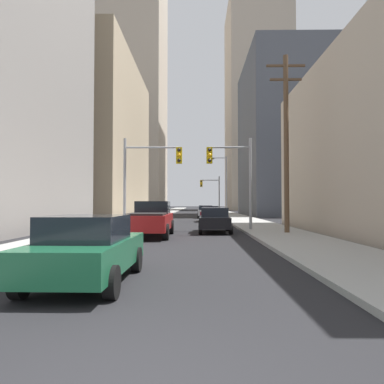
% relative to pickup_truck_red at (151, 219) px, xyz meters
% --- Properties ---
extents(sidewalk_left, '(3.73, 160.00, 0.15)m').
position_rel_pickup_truck_red_xyz_m(sidewalk_left, '(-3.47, 33.89, -0.86)').
color(sidewalk_left, '#9E9E99').
rests_on(sidewalk_left, ground).
extents(sidewalk_right, '(3.73, 160.00, 0.15)m').
position_rel_pickup_truck_red_xyz_m(sidewalk_right, '(7.17, 33.89, -0.86)').
color(sidewalk_right, '#9E9E99').
rests_on(sidewalk_right, ground).
extents(pickup_truck_red, '(2.20, 5.40, 1.90)m').
position_rel_pickup_truck_red_xyz_m(pickup_truck_red, '(0.00, 0.00, 0.00)').
color(pickup_truck_red, maroon).
rests_on(pickup_truck_red, ground).
extents(sedan_green, '(1.95, 4.23, 1.52)m').
position_rel_pickup_truck_red_xyz_m(sedan_green, '(0.04, -11.22, -0.16)').
color(sedan_green, '#195938').
rests_on(sedan_green, ground).
extents(sedan_black, '(1.95, 4.25, 1.52)m').
position_rel_pickup_truck_red_xyz_m(sedan_black, '(3.54, 2.63, -0.16)').
color(sedan_black, black).
rests_on(sedan_black, ground).
extents(sedan_maroon, '(1.96, 4.27, 1.52)m').
position_rel_pickup_truck_red_xyz_m(sedan_maroon, '(3.72, 15.56, -0.16)').
color(sedan_maroon, maroon).
rests_on(sedan_maroon, ground).
extents(sedan_silver, '(1.95, 4.22, 1.52)m').
position_rel_pickup_truck_red_xyz_m(sedan_silver, '(3.47, 24.01, -0.16)').
color(sedan_silver, '#B7BABF').
rests_on(sedan_silver, ground).
extents(traffic_signal_near_left, '(3.80, 0.44, 6.00)m').
position_rel_pickup_truck_red_xyz_m(traffic_signal_near_left, '(-0.59, 3.76, 3.11)').
color(traffic_signal_near_left, gray).
rests_on(traffic_signal_near_left, ground).
extents(traffic_signal_near_right, '(2.92, 0.44, 6.00)m').
position_rel_pickup_truck_red_xyz_m(traffic_signal_near_right, '(4.70, 3.75, 3.07)').
color(traffic_signal_near_right, gray).
rests_on(traffic_signal_near_right, ground).
extents(traffic_signal_far_right, '(3.08, 0.44, 6.00)m').
position_rel_pickup_truck_red_xyz_m(traffic_signal_far_right, '(4.62, 36.79, 3.07)').
color(traffic_signal_far_right, gray).
rests_on(traffic_signal_far_right, ground).
extents(utility_pole_right, '(2.20, 0.28, 10.25)m').
position_rel_pickup_truck_red_xyz_m(utility_pole_right, '(7.55, 1.06, 4.47)').
color(utility_pole_right, brown).
rests_on(utility_pole_right, ground).
extents(street_lamp_right, '(2.08, 0.32, 7.50)m').
position_rel_pickup_truck_red_xyz_m(street_lamp_right, '(5.70, 24.19, 3.57)').
color(street_lamp_right, gray).
rests_on(street_lamp_right, ground).
extents(building_left_mid_office, '(17.36, 27.65, 22.06)m').
position_rel_pickup_truck_red_xyz_m(building_left_mid_office, '(-15.14, 32.06, 10.10)').
color(building_left_mid_office, tan).
rests_on(building_left_mid_office, ground).
extents(building_left_far_tower, '(18.16, 24.82, 71.01)m').
position_rel_pickup_truck_red_xyz_m(building_left_far_tower, '(-15.71, 76.13, 34.57)').
color(building_left_far_tower, '#B7A893').
rests_on(building_left_far_tower, ground).
extents(building_right_mid_block, '(23.17, 19.50, 22.97)m').
position_rel_pickup_truck_red_xyz_m(building_right_mid_block, '(21.22, 33.69, 10.55)').
color(building_right_mid_block, '#4C515B').
rests_on(building_right_mid_block, ground).
extents(building_right_far_highrise, '(15.08, 20.90, 53.55)m').
position_rel_pickup_truck_red_xyz_m(building_right_far_highrise, '(17.97, 73.50, 25.84)').
color(building_right_far_highrise, '#B7A893').
rests_on(building_right_far_highrise, ground).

